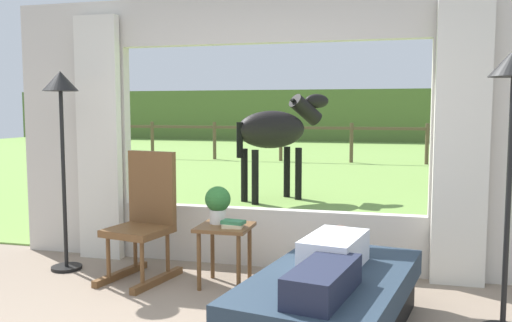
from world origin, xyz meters
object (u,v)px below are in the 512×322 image
object	(u,v)px
side_table	(225,236)
floor_lamp_left	(61,110)
recliner_sofa	(331,303)
rocking_chair	(145,217)
potted_plant	(218,202)
pasture_tree	(463,102)
book_stack	(233,224)
horse	(276,130)
reclining_person	(331,260)

from	to	relation	value
side_table	floor_lamp_left	size ratio (longest dim) A/B	0.28
recliner_sofa	rocking_chair	size ratio (longest dim) A/B	1.64
recliner_sofa	potted_plant	bearing A→B (deg)	152.46
potted_plant	pasture_tree	xyz separation A→B (m)	(2.72, 6.82, 0.92)
recliner_sofa	pasture_tree	distance (m)	7.97
side_table	potted_plant	world-z (taller)	potted_plant
book_stack	potted_plant	bearing A→B (deg)	145.31
book_stack	rocking_chair	bearing A→B (deg)	173.17
side_table	potted_plant	xyz separation A→B (m)	(-0.08, 0.06, 0.28)
rocking_chair	book_stack	world-z (taller)	rocking_chair
rocking_chair	horse	bearing A→B (deg)	97.97
pasture_tree	potted_plant	bearing A→B (deg)	-111.78
horse	pasture_tree	world-z (taller)	pasture_tree
reclining_person	side_table	xyz separation A→B (m)	(-0.99, 0.84, -0.10)
recliner_sofa	side_table	xyz separation A→B (m)	(-0.99, 0.79, 0.21)
recliner_sofa	rocking_chair	distance (m)	1.95
reclining_person	book_stack	distance (m)	1.19
side_table	floor_lamp_left	distance (m)	1.90
side_table	horse	xyz separation A→B (m)	(-0.48, 4.23, 0.73)
recliner_sofa	reclining_person	world-z (taller)	reclining_person
reclining_person	floor_lamp_left	xyz separation A→B (m)	(-2.57, 0.91, 0.96)
potted_plant	book_stack	bearing A→B (deg)	-34.69
rocking_chair	book_stack	xyz separation A→B (m)	(0.84, -0.10, 0.00)
reclining_person	rocking_chair	world-z (taller)	rocking_chair
book_stack	pasture_tree	distance (m)	7.47
horse	side_table	bearing A→B (deg)	-40.66
reclining_person	potted_plant	xyz separation A→B (m)	(-1.07, 0.90, 0.18)
book_stack	side_table	bearing A→B (deg)	147.33
pasture_tree	rocking_chair	bearing A→B (deg)	-116.42
horse	book_stack	bearing A→B (deg)	-39.54
recliner_sofa	potted_plant	xyz separation A→B (m)	(-1.07, 0.85, 0.48)
floor_lamp_left	pasture_tree	world-z (taller)	pasture_tree
reclining_person	book_stack	world-z (taller)	reclining_person
reclining_person	potted_plant	distance (m)	1.41
side_table	horse	distance (m)	4.32
potted_plant	reclining_person	bearing A→B (deg)	-40.03
recliner_sofa	horse	bearing A→B (deg)	117.25
recliner_sofa	book_stack	bearing A→B (deg)	151.78
recliner_sofa	floor_lamp_left	world-z (taller)	floor_lamp_left
recliner_sofa	book_stack	world-z (taller)	book_stack
potted_plant	pasture_tree	distance (m)	7.40
book_stack	floor_lamp_left	size ratio (longest dim) A/B	0.11
reclining_person	book_stack	size ratio (longest dim) A/B	7.16
horse	reclining_person	bearing A→B (deg)	-30.98
side_table	pasture_tree	distance (m)	7.46
rocking_chair	potted_plant	distance (m)	0.69
recliner_sofa	horse	xyz separation A→B (m)	(-1.47, 5.01, 0.94)
floor_lamp_left	pasture_tree	distance (m)	8.01
side_table	book_stack	size ratio (longest dim) A/B	2.60
reclining_person	potted_plant	bearing A→B (deg)	150.88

